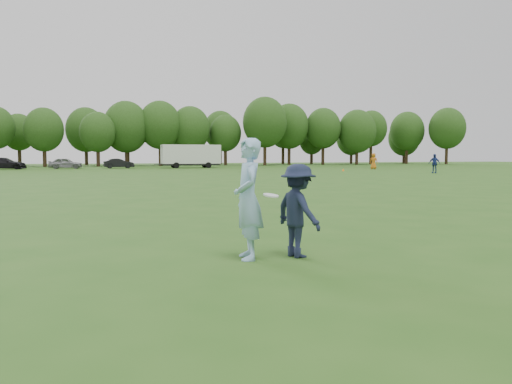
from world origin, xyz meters
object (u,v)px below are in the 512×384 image
defender (298,211)px  cargo_trailer (191,155)px  player_far_c (374,161)px  player_far_b (434,164)px  thrower (248,199)px  car_e (65,163)px  field_cone (343,170)px  car_f (119,163)px  car_d (5,163)px

defender → cargo_trailer: (9.17, 60.22, 0.94)m
player_far_c → cargo_trailer: bearing=11.3°
player_far_b → player_far_c: 13.54m
thrower → player_far_b: thrower is taller
car_e → field_cone: (30.08, -19.14, -0.56)m
car_f → field_cone: size_ratio=13.25×
player_far_b → field_cone: 10.16m
thrower → cargo_trailer: bearing=176.1°
field_cone → cargo_trailer: bearing=127.0°
player_far_b → car_f: (-28.98, 27.83, -0.30)m
defender → car_e: defender is taller
thrower → car_e: (-6.20, 60.93, -0.35)m
player_far_b → player_far_c: size_ratio=0.94×
car_d → car_f: car_d is taller
thrower → player_far_c: bearing=152.3°
defender → thrower: bearing=68.8°
player_far_b → car_e: bearing=-163.2°
field_cone → cargo_trailer: 23.01m
player_far_c → car_f: 33.51m
defender → car_f: 61.27m
thrower → car_d: bearing=-162.0°
car_e → cargo_trailer: 16.32m
car_d → field_cone: size_ratio=16.86×
player_far_b → player_far_c: bearing=139.0°
thrower → cargo_trailer: cargo_trailer is taller
player_far_b → cargo_trailer: size_ratio=0.21×
car_f → player_far_b: bearing=-138.5°
defender → player_far_b: 43.98m
player_far_b → car_f: player_far_b is taller
car_f → cargo_trailer: bearing=-100.9°
cargo_trailer → defender: bearing=-98.7°
player_far_b → car_f: size_ratio=0.48×
car_f → thrower: bearing=174.9°
player_far_c → player_far_b: bearing=128.5°
thrower → car_e: bearing=-168.6°
player_far_b → car_d: size_ratio=0.38×
car_e → field_cone: car_e is taller
car_d → car_f: size_ratio=1.27×
thrower → car_f: (0.49, 61.18, -0.40)m
car_d → field_cone: bearing=-111.6°
defender → cargo_trailer: cargo_trailer is taller
player_far_c → field_cone: 8.58m
car_d → cargo_trailer: 23.40m
defender → player_far_b: size_ratio=0.87×
cargo_trailer → player_far_c: bearing=-32.7°
player_far_c → car_d: 46.22m
defender → player_far_b: (28.57, 33.44, 0.12)m
player_far_b → car_e: 45.09m
player_far_c → car_f: bearing=18.7°
car_e → cargo_trailer: size_ratio=0.46×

